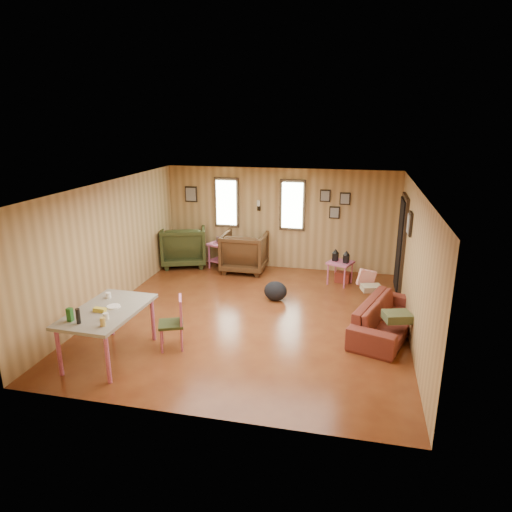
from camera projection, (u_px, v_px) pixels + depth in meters
The scene contains 11 objects.
room at pixel (264, 250), 8.27m from camera, with size 5.54×6.04×2.44m.
sofa at pixel (387, 313), 7.65m from camera, with size 1.94×0.57×0.76m, color maroon.
recliner_brown at pixel (244, 250), 10.77m from camera, with size 1.00×0.93×1.03m, color #442A14.
recliner_green at pixel (184, 243), 11.22m from camera, with size 1.06×0.99×1.09m, color #2F3719.
end_table at pixel (223, 251), 11.01m from camera, with size 0.76×0.73×0.76m.
side_table at pixel (341, 261), 9.91m from camera, with size 0.63×0.63×0.78m.
cooler at pixel (343, 277), 10.14m from camera, with size 0.36×0.29×0.23m.
backpack at pixel (275, 291), 9.09m from camera, with size 0.54×0.46×0.40m.
sofa_pillows at pixel (382, 298), 7.92m from camera, with size 0.91×1.82×0.37m.
dining_table at pixel (107, 314), 6.80m from camera, with size 0.97×1.56×1.00m.
dining_chair at pixel (175, 320), 7.15m from camera, with size 0.50×0.50×0.84m.
Camera 1 is at (1.77, -7.51, 3.52)m, focal length 32.00 mm.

